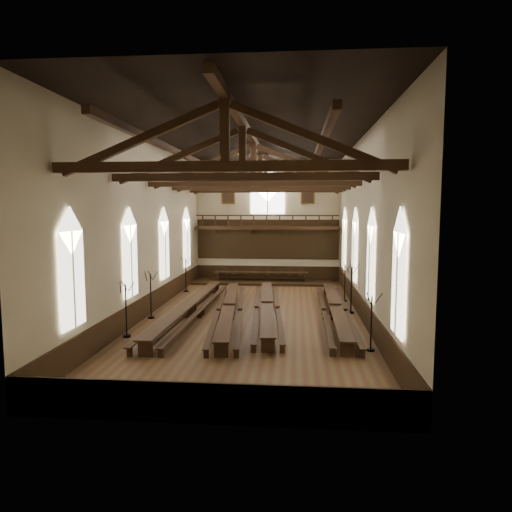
% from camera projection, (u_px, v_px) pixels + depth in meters
% --- Properties ---
extents(ground, '(26.00, 26.00, 0.00)m').
position_uv_depth(ground, '(253.00, 316.00, 25.64)').
color(ground, brown).
rests_on(ground, ground).
extents(room_walls, '(26.00, 26.00, 26.00)m').
position_uv_depth(room_walls, '(253.00, 200.00, 24.97)').
color(room_walls, beige).
rests_on(room_walls, ground).
extents(wainscot_band, '(12.00, 26.00, 1.20)m').
position_uv_depth(wainscot_band, '(253.00, 305.00, 25.58)').
color(wainscot_band, '#311E0E').
rests_on(wainscot_band, ground).
extents(side_windows, '(11.85, 19.80, 4.50)m').
position_uv_depth(side_windows, '(253.00, 250.00, 25.25)').
color(side_windows, white).
rests_on(side_windows, room_walls).
extents(end_window, '(2.80, 0.12, 3.80)m').
position_uv_depth(end_window, '(268.00, 194.00, 37.67)').
color(end_window, white).
rests_on(end_window, room_walls).
extents(minstrels_gallery, '(11.80, 1.24, 3.70)m').
position_uv_depth(minstrels_gallery, '(267.00, 234.00, 37.78)').
color(minstrels_gallery, '#351F11').
rests_on(minstrels_gallery, room_walls).
extents(portraits, '(7.75, 0.09, 1.45)m').
position_uv_depth(portraits, '(268.00, 195.00, 37.68)').
color(portraits, brown).
rests_on(portraits, room_walls).
extents(roof_trusses, '(11.70, 25.70, 2.80)m').
position_uv_depth(roof_trusses, '(253.00, 168.00, 24.79)').
color(roof_trusses, '#351F11').
rests_on(roof_trusses, room_walls).
extents(refectory_row_a, '(1.78, 14.82, 0.79)m').
position_uv_depth(refectory_row_a, '(189.00, 306.00, 25.47)').
color(refectory_row_a, '#351F11').
rests_on(refectory_row_a, ground).
extents(refectory_row_b, '(2.17, 14.39, 0.74)m').
position_uv_depth(refectory_row_b, '(228.00, 308.00, 25.22)').
color(refectory_row_b, '#351F11').
rests_on(refectory_row_b, ground).
extents(refectory_row_c, '(1.94, 14.31, 0.73)m').
position_uv_depth(refectory_row_c, '(267.00, 306.00, 25.84)').
color(refectory_row_c, '#351F11').
rests_on(refectory_row_c, ground).
extents(refectory_row_d, '(1.57, 14.23, 0.73)m').
position_uv_depth(refectory_row_d, '(335.00, 308.00, 25.24)').
color(refectory_row_d, '#351F11').
rests_on(refectory_row_d, ground).
extents(dais, '(11.40, 2.94, 0.20)m').
position_uv_depth(dais, '(261.00, 282.00, 36.96)').
color(dais, '#311E0E').
rests_on(dais, ground).
extents(high_table, '(7.58, 0.87, 0.71)m').
position_uv_depth(high_table, '(261.00, 273.00, 36.89)').
color(high_table, '#351F11').
rests_on(high_table, dais).
extents(high_chairs, '(6.73, 0.44, 0.91)m').
position_uv_depth(high_chairs, '(262.00, 273.00, 37.63)').
color(high_chairs, '#351F11').
rests_on(high_chairs, dais).
extents(candelabrum_left_near, '(0.72, 0.82, 2.67)m').
position_uv_depth(candelabrum_left_near, '(126.00, 320.00, 21.36)').
color(candelabrum_left_near, black).
rests_on(candelabrum_left_near, ground).
extents(candelabrum_left_mid, '(0.75, 0.80, 2.63)m').
position_uv_depth(candelabrum_left_mid, '(151.00, 304.00, 25.00)').
color(candelabrum_left_mid, black).
rests_on(candelabrum_left_mid, ground).
extents(candelabrum_left_far, '(0.77, 0.75, 2.58)m').
position_uv_depth(candelabrum_left_far, '(186.00, 281.00, 32.98)').
color(candelabrum_left_far, black).
rests_on(candelabrum_left_far, ground).
extents(candelabrum_right_near, '(0.68, 0.77, 2.50)m').
position_uv_depth(candelabrum_right_near, '(371.00, 333.00, 19.29)').
color(candelabrum_right_near, black).
rests_on(candelabrum_right_near, ground).
extents(candelabrum_right_mid, '(0.86, 0.80, 2.85)m').
position_uv_depth(candelabrum_right_mid, '(351.00, 298.00, 26.23)').
color(candelabrum_right_mid, black).
rests_on(candelabrum_right_mid, ground).
extents(candelabrum_right_far, '(0.72, 0.72, 2.44)m').
position_uv_depth(candelabrum_right_far, '(345.00, 290.00, 29.63)').
color(candelabrum_right_far, black).
rests_on(candelabrum_right_far, ground).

